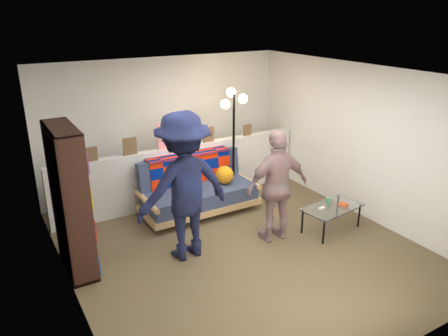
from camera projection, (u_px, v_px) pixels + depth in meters
name	position (u px, v px, depth m)	size (l,w,h in m)	color
ground	(238.00, 246.00, 6.20)	(5.00, 5.00, 0.00)	brown
room_shell	(221.00, 124.00, 6.00)	(4.60, 5.05, 2.45)	silver
half_wall_ledge	(183.00, 174.00, 7.48)	(4.45, 0.15, 1.00)	silver
ledge_decor	(169.00, 138.00, 7.12)	(2.97, 0.02, 0.45)	brown
futon_sofa	(198.00, 189.00, 7.14)	(1.90, 0.93, 0.81)	tan
bookshelf	(71.00, 206.00, 5.39)	(0.31, 0.94, 1.88)	black
coffee_table	(332.00, 208.00, 6.52)	(0.98, 0.63, 0.48)	black
floor_lamp	(233.00, 123.00, 7.28)	(0.44, 0.34, 1.94)	black
person_left	(184.00, 187.00, 5.65)	(1.29, 0.74, 1.99)	black
person_right	(277.00, 186.00, 6.13)	(0.96, 0.40, 1.63)	tan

